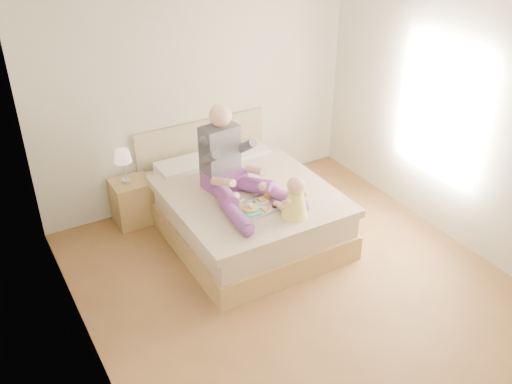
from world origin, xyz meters
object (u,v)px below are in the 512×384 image
baby (295,200)px  adult (231,169)px  bed (241,206)px  tray (257,206)px  nightstand (133,201)px

baby → adult: bearing=105.7°
bed → baby: 0.97m
tray → bed: bearing=72.1°
bed → baby: size_ratio=4.92×
nightstand → baby: 2.07m
adult → baby: size_ratio=2.75×
bed → adult: bearing=-146.4°
adult → tray: adult is taller
nightstand → tray: 1.64m
adult → baby: adult is taller
adult → nightstand: bearing=125.5°
nightstand → bed: bearing=-38.8°
bed → adult: (-0.17, -0.11, 0.58)m
tray → nightstand: bearing=117.0°
nightstand → baby: (1.16, -1.63, 0.52)m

